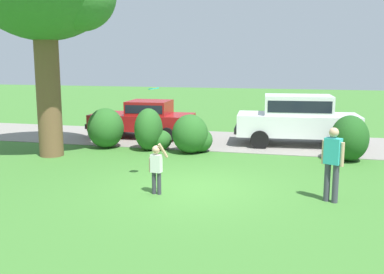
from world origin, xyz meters
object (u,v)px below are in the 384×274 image
Objects in this scene: child_thrower at (156,166)px; adult_onlooker at (332,160)px; parked_suv at (298,117)px; frisbee at (154,88)px; parked_sedan at (145,118)px.

child_thrower is 0.74× the size of adult_onlooker.
parked_suv reaches higher than child_thrower.
parked_suv is at bearing 60.23° from frisbee.
child_thrower is 4.13m from adult_onlooker.
parked_sedan is at bearing 178.25° from parked_suv.
parked_sedan is 7.17m from frisbee.
frisbee is (-0.42, 1.09, 1.79)m from child_thrower.
parked_suv is 2.78× the size of adult_onlooker.
child_thrower is (3.08, -7.54, -0.13)m from parked_sedan.
frisbee is at bearing -67.60° from parked_sedan.
child_thrower is at bearing -67.80° from parked_sedan.
frisbee is 4.81m from adult_onlooker.
child_thrower is at bearing -113.28° from parked_suv.
child_thrower is 4.57× the size of frisbee.
parked_suv is 17.20× the size of frisbee.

